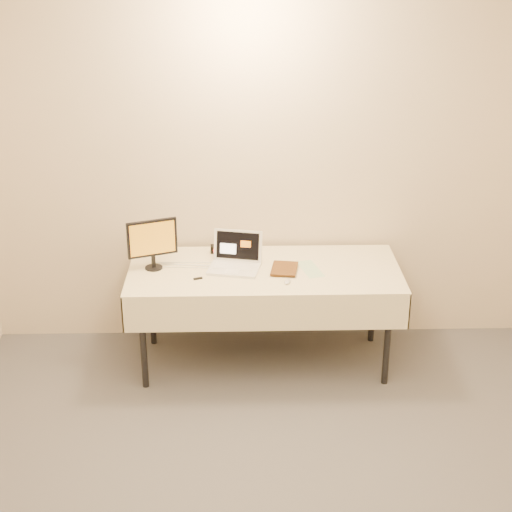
{
  "coord_description": "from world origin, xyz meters",
  "views": [
    {
      "loc": [
        -0.18,
        -2.82,
        2.97
      ],
      "look_at": [
        -0.06,
        1.99,
        0.86
      ],
      "focal_mm": 55.0,
      "sensor_mm": 36.0,
      "label": 1
    }
  ],
  "objects_px": {
    "laptop": "(236,259)",
    "book": "(272,254)",
    "monitor": "(152,240)",
    "table": "(264,277)"
  },
  "relations": [
    {
      "from": "table",
      "to": "book",
      "type": "xyz_separation_m",
      "value": [
        0.05,
        -0.02,
        0.18
      ]
    },
    {
      "from": "table",
      "to": "laptop",
      "type": "distance_m",
      "value": 0.23
    },
    {
      "from": "monitor",
      "to": "book",
      "type": "distance_m",
      "value": 0.81
    },
    {
      "from": "laptop",
      "to": "monitor",
      "type": "xyz_separation_m",
      "value": [
        -0.56,
        -0.01,
        0.15
      ]
    },
    {
      "from": "laptop",
      "to": "book",
      "type": "height_order",
      "value": "laptop"
    },
    {
      "from": "table",
      "to": "monitor",
      "type": "bearing_deg",
      "value": 177.68
    },
    {
      "from": "monitor",
      "to": "book",
      "type": "relative_size",
      "value": 1.52
    },
    {
      "from": "laptop",
      "to": "book",
      "type": "relative_size",
      "value": 1.68
    },
    {
      "from": "laptop",
      "to": "book",
      "type": "bearing_deg",
      "value": -0.82
    },
    {
      "from": "laptop",
      "to": "monitor",
      "type": "distance_m",
      "value": 0.58
    }
  ]
}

